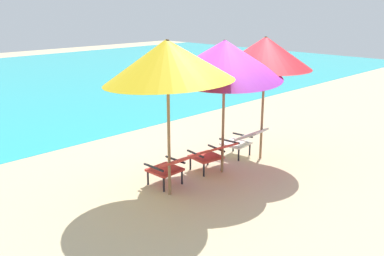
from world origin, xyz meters
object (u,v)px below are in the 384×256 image
beach_umbrella_center (225,59)px  beach_umbrella_right (265,53)px  beach_umbrella_left (168,61)px  lounge_chair_right (243,139)px  lounge_chair_left (171,166)px  lounge_chair_center (212,153)px

beach_umbrella_center → beach_umbrella_right: bearing=-2.9°
beach_umbrella_left → beach_umbrella_right: 2.54m
beach_umbrella_center → lounge_chair_right: bearing=13.5°
lounge_chair_left → beach_umbrella_left: 1.89m
lounge_chair_left → beach_umbrella_center: beach_umbrella_center is taller
lounge_chair_right → beach_umbrella_right: beach_umbrella_right is taller
beach_umbrella_left → lounge_chair_right: bearing=6.3°
lounge_chair_center → beach_umbrella_left: 2.22m
beach_umbrella_center → beach_umbrella_left: bearing=-178.5°
lounge_chair_left → lounge_chair_center: (0.98, -0.06, 0.00)m
beach_umbrella_center → beach_umbrella_right: 1.15m
beach_umbrella_left → beach_umbrella_right: bearing=-0.5°
lounge_chair_center → beach_umbrella_center: beach_umbrella_center is taller
lounge_chair_center → beach_umbrella_left: size_ratio=0.33×
lounge_chair_right → lounge_chair_center: bearing=-174.2°
beach_umbrella_left → beach_umbrella_center: (1.39, 0.04, -0.09)m
lounge_chair_left → beach_umbrella_right: beach_umbrella_right is taller
beach_umbrella_center → beach_umbrella_right: size_ratio=1.17×
lounge_chair_center → beach_umbrella_left: beach_umbrella_left is taller
lounge_chair_left → beach_umbrella_left: (-0.23, -0.20, 1.86)m
beach_umbrella_center → beach_umbrella_right: beach_umbrella_center is taller
lounge_chair_center → beach_umbrella_left: bearing=-173.2°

